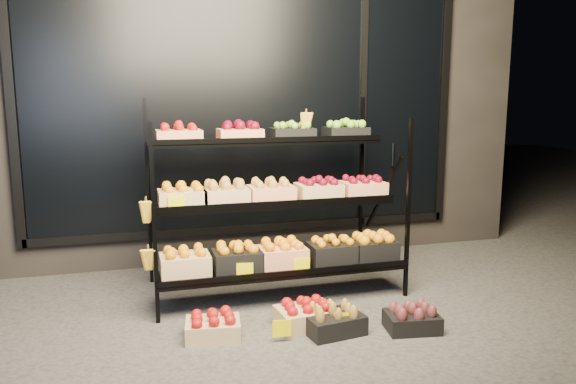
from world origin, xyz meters
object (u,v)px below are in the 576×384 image
object	(u,v)px
floor_crate_midleft	(333,320)
floor_crate_midright	(306,314)
display_rack	(274,202)
floor_crate_left	(213,326)

from	to	relation	value
floor_crate_midleft	floor_crate_midright	distance (m)	0.23
display_rack	floor_crate_midleft	size ratio (longest dim) A/B	4.93
floor_crate_left	floor_crate_midright	xyz separation A→B (m)	(0.69, 0.01, 0.01)
display_rack	floor_crate_midleft	xyz separation A→B (m)	(0.18, -0.95, -0.69)
floor_crate_left	floor_crate_midleft	distance (m)	0.86
display_rack	floor_crate_midright	world-z (taller)	display_rack
floor_crate_left	floor_crate_midleft	xyz separation A→B (m)	(0.84, -0.15, 0.00)
floor_crate_midright	floor_crate_left	bearing A→B (deg)	175.23
display_rack	floor_crate_left	bearing A→B (deg)	-129.48
display_rack	floor_crate_midright	xyz separation A→B (m)	(0.03, -0.79, -0.69)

